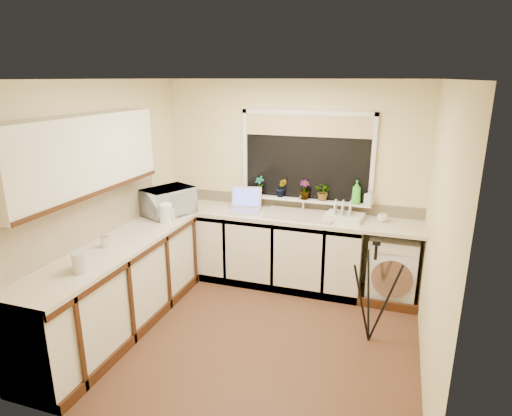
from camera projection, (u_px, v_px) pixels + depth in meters
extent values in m
plane|color=#563122|center=(251.00, 334.00, 4.34)|extent=(3.20, 3.20, 0.00)
plane|color=white|center=(250.00, 79.00, 3.64)|extent=(3.20, 3.20, 0.00)
plane|color=beige|center=(290.00, 182.00, 5.35)|extent=(3.20, 0.00, 3.20)
plane|color=beige|center=(170.00, 291.00, 2.63)|extent=(3.20, 0.00, 3.20)
plane|color=beige|center=(104.00, 203.00, 4.47)|extent=(0.00, 3.00, 3.00)
plane|color=beige|center=(437.00, 237.00, 3.51)|extent=(0.00, 3.00, 3.00)
cube|color=silver|center=(257.00, 247.00, 5.41)|extent=(2.55, 0.60, 0.86)
cube|color=silver|center=(118.00, 289.00, 4.34)|extent=(0.54, 2.40, 0.86)
cube|color=beige|center=(283.00, 216.00, 5.18)|extent=(3.20, 0.60, 0.04)
cube|color=beige|center=(114.00, 248.00, 4.21)|extent=(0.60, 2.40, 0.04)
cube|color=silver|center=(81.00, 155.00, 3.85)|extent=(0.28, 1.90, 0.70)
cube|color=beige|center=(87.00, 221.00, 4.23)|extent=(0.02, 2.40, 0.45)
cube|color=beige|center=(289.00, 202.00, 5.42)|extent=(3.20, 0.02, 0.14)
cube|color=black|center=(307.00, 157.00, 5.19)|extent=(1.50, 0.02, 1.00)
cube|color=tan|center=(307.00, 126.00, 5.06)|extent=(1.50, 0.02, 0.25)
cube|color=white|center=(304.00, 200.00, 5.29)|extent=(1.60, 0.14, 0.03)
cube|color=tan|center=(300.00, 215.00, 5.11)|extent=(0.82, 0.46, 0.03)
cylinder|color=silver|center=(303.00, 202.00, 5.24)|extent=(0.03, 0.03, 0.24)
cube|color=silver|center=(393.00, 267.00, 4.97)|extent=(0.56, 0.54, 0.75)
cube|color=#ADACB5|center=(244.00, 211.00, 5.25)|extent=(0.41, 0.33, 0.02)
cube|color=#535BE3|center=(247.00, 197.00, 5.38)|extent=(0.38, 0.15, 0.25)
cylinder|color=silver|center=(166.00, 213.00, 4.88)|extent=(0.15, 0.15, 0.20)
cube|color=beige|center=(344.00, 217.00, 4.97)|extent=(0.45, 0.36, 0.06)
cylinder|color=silver|center=(80.00, 263.00, 3.60)|extent=(0.12, 0.12, 0.18)
cylinder|color=silver|center=(105.00, 242.00, 4.15)|extent=(0.08, 0.08, 0.11)
imported|color=silver|center=(168.00, 201.00, 5.13)|extent=(0.59, 0.68, 0.32)
imported|color=#999999|center=(260.00, 186.00, 5.42)|extent=(0.14, 0.12, 0.24)
imported|color=#999999|center=(281.00, 188.00, 5.32)|extent=(0.15, 0.13, 0.23)
imported|color=#999999|center=(304.00, 190.00, 5.22)|extent=(0.17, 0.17, 0.23)
imported|color=#999999|center=(324.00, 192.00, 5.16)|extent=(0.25, 0.23, 0.22)
imported|color=green|center=(356.00, 192.00, 5.03)|extent=(0.13, 0.13, 0.28)
imported|color=#999999|center=(369.00, 197.00, 4.99)|extent=(0.12, 0.12, 0.19)
imported|color=white|center=(382.00, 218.00, 4.89)|extent=(0.14, 0.14, 0.09)
imported|color=beige|center=(81.00, 262.00, 3.70)|extent=(0.12, 0.12, 0.10)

